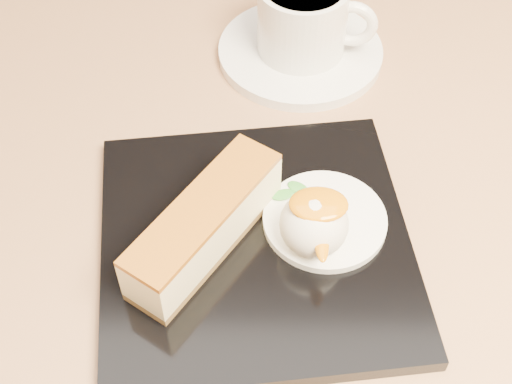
{
  "coord_description": "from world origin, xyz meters",
  "views": [
    {
      "loc": [
        0.06,
        -0.32,
        1.15
      ],
      "look_at": [
        0.05,
        -0.0,
        0.76
      ],
      "focal_mm": 50.0,
      "sensor_mm": 36.0,
      "label": 1
    }
  ],
  "objects_px": {
    "ice_cream_scoop": "(314,224)",
    "saucer": "(300,52)",
    "table": "(200,323)",
    "cheesecake": "(205,225)",
    "coffee_cup": "(305,17)",
    "dessert_plate": "(256,243)"
  },
  "relations": [
    {
      "from": "ice_cream_scoop",
      "to": "coffee_cup",
      "type": "bearing_deg",
      "value": 89.88
    },
    {
      "from": "saucer",
      "to": "coffee_cup",
      "type": "relative_size",
      "value": 1.42
    },
    {
      "from": "table",
      "to": "coffee_cup",
      "type": "bearing_deg",
      "value": 64.3
    },
    {
      "from": "ice_cream_scoop",
      "to": "saucer",
      "type": "distance_m",
      "value": 0.22
    },
    {
      "from": "saucer",
      "to": "coffee_cup",
      "type": "bearing_deg",
      "value": -10.06
    },
    {
      "from": "dessert_plate",
      "to": "saucer",
      "type": "distance_m",
      "value": 0.22
    },
    {
      "from": "table",
      "to": "coffee_cup",
      "type": "relative_size",
      "value": 7.56
    },
    {
      "from": "ice_cream_scoop",
      "to": "coffee_cup",
      "type": "distance_m",
      "value": 0.22
    },
    {
      "from": "cheesecake",
      "to": "saucer",
      "type": "distance_m",
      "value": 0.24
    },
    {
      "from": "table",
      "to": "ice_cream_scoop",
      "type": "distance_m",
      "value": 0.21
    },
    {
      "from": "dessert_plate",
      "to": "saucer",
      "type": "height_order",
      "value": "dessert_plate"
    },
    {
      "from": "table",
      "to": "dessert_plate",
      "type": "relative_size",
      "value": 3.64
    },
    {
      "from": "cheesecake",
      "to": "table",
      "type": "bearing_deg",
      "value": 62.8
    },
    {
      "from": "dessert_plate",
      "to": "ice_cream_scoop",
      "type": "bearing_deg",
      "value": -7.13
    },
    {
      "from": "table",
      "to": "ice_cream_scoop",
      "type": "bearing_deg",
      "value": -18.12
    },
    {
      "from": "table",
      "to": "saucer",
      "type": "bearing_deg",
      "value": 64.83
    },
    {
      "from": "dessert_plate",
      "to": "cheesecake",
      "type": "height_order",
      "value": "cheesecake"
    },
    {
      "from": "dessert_plate",
      "to": "coffee_cup",
      "type": "relative_size",
      "value": 2.08
    },
    {
      "from": "cheesecake",
      "to": "coffee_cup",
      "type": "relative_size",
      "value": 1.26
    },
    {
      "from": "table",
      "to": "cheesecake",
      "type": "xyz_separation_m",
      "value": [
        0.02,
        -0.03,
        0.19
      ]
    },
    {
      "from": "cheesecake",
      "to": "ice_cream_scoop",
      "type": "distance_m",
      "value": 0.08
    },
    {
      "from": "dessert_plate",
      "to": "ice_cream_scoop",
      "type": "height_order",
      "value": "ice_cream_scoop"
    }
  ]
}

